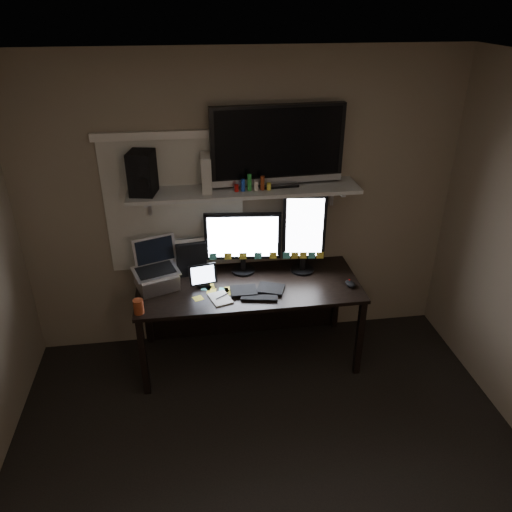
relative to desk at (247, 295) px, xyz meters
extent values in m
plane|color=black|center=(0.00, -1.55, -0.55)|extent=(3.60, 3.60, 0.00)
plane|color=silver|center=(0.00, -1.55, 1.95)|extent=(3.60, 3.60, 0.00)
plane|color=#7A6D57|center=(0.00, 0.25, 0.70)|extent=(3.60, 0.00, 3.60)
cube|color=silver|center=(-0.55, 0.24, 0.75)|extent=(1.10, 0.02, 1.10)
cube|color=black|center=(0.00, -0.12, 0.16)|extent=(1.80, 0.75, 0.03)
cube|color=black|center=(0.00, 0.23, -0.20)|extent=(1.80, 0.02, 0.70)
cube|color=black|center=(-0.86, -0.46, -0.20)|extent=(0.05, 0.05, 0.70)
cube|color=black|center=(0.86, -0.46, -0.20)|extent=(0.05, 0.05, 0.70)
cube|color=black|center=(-0.86, 0.21, -0.20)|extent=(0.05, 0.05, 0.70)
cube|color=black|center=(0.86, 0.21, -0.20)|extent=(0.05, 0.05, 0.70)
cube|color=#B3B3AD|center=(0.00, 0.08, 0.91)|extent=(1.80, 0.35, 0.03)
cube|color=black|center=(-0.02, 0.10, 0.45)|extent=(0.63, 0.13, 0.55)
cube|color=black|center=(0.48, 0.04, 0.53)|extent=(0.36, 0.11, 0.70)
cube|color=black|center=(0.05, -0.24, 0.19)|extent=(0.46, 0.25, 0.03)
ellipsoid|color=black|center=(0.81, -0.26, 0.20)|extent=(0.09, 0.12, 0.04)
cube|color=silver|center=(-0.24, -0.31, 0.18)|extent=(0.19, 0.23, 0.01)
cube|color=black|center=(-0.36, -0.09, 0.27)|extent=(0.23, 0.13, 0.19)
cube|color=black|center=(-0.45, 0.13, 0.33)|extent=(0.26, 0.14, 0.31)
cube|color=silver|center=(-0.73, -0.07, 0.37)|extent=(0.42, 0.38, 0.39)
cylinder|color=maroon|center=(-0.85, -0.41, 0.23)|extent=(0.09, 0.09, 0.11)
cube|color=black|center=(0.26, 0.13, 1.24)|extent=(1.05, 0.24, 0.62)
cube|color=beige|center=(-0.29, 0.09, 1.06)|extent=(0.08, 0.23, 0.27)
cube|color=black|center=(-0.76, 0.08, 1.09)|extent=(0.22, 0.25, 0.32)
camera|label=1|loc=(-0.43, -3.57, 2.27)|focal=35.00mm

